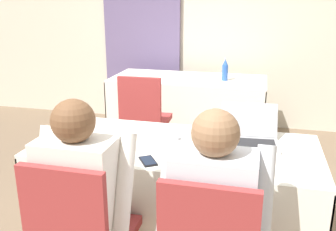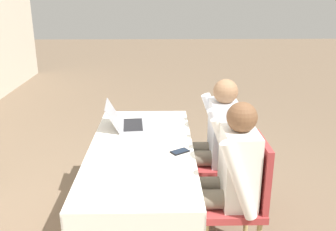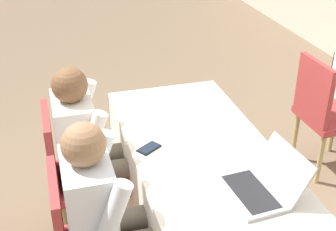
# 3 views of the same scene
# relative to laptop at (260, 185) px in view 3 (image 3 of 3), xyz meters

# --- Properties ---
(conference_table_near) EXTENTS (1.73, 0.78, 0.74)m
(conference_table_near) POSITION_rel_laptop_xyz_m (-0.43, -0.14, -0.22)
(conference_table_near) COLOR white
(conference_table_near) RESTS_ON ground_plane
(laptop) EXTENTS (0.38, 0.37, 0.21)m
(laptop) POSITION_rel_laptop_xyz_m (0.00, 0.00, 0.00)
(laptop) COLOR #99999E
(laptop) RESTS_ON conference_table_near
(cell_phone) EXTENTS (0.14, 0.15, 0.01)m
(cell_phone) POSITION_rel_laptop_xyz_m (-0.52, -0.42, -0.04)
(cell_phone) COLOR black
(cell_phone) RESTS_ON conference_table_near
(paper_beside_laptop) EXTENTS (0.29, 0.35, 0.00)m
(paper_beside_laptop) POSITION_rel_laptop_xyz_m (-0.43, -0.19, -0.04)
(paper_beside_laptop) COLOR white
(paper_beside_laptop) RESTS_ON conference_table_near
(paper_centre_table) EXTENTS (0.26, 0.33, 0.00)m
(paper_centre_table) POSITION_rel_laptop_xyz_m (-0.77, 0.06, -0.04)
(paper_centre_table) COLOR white
(paper_centre_table) RESTS_ON conference_table_near
(chair_near_left) EXTENTS (0.44, 0.44, 0.92)m
(chair_near_left) POSITION_rel_laptop_xyz_m (-0.75, -0.83, -0.27)
(chair_near_left) COLOR tan
(chair_near_left) RESTS_ON ground_plane
(chair_far_spare) EXTENTS (0.45, 0.45, 0.92)m
(chair_far_spare) POSITION_rel_laptop_xyz_m (-1.02, 1.05, -0.27)
(chair_far_spare) COLOR tan
(chair_far_spare) RESTS_ON ground_plane
(person_checkered_shirt) EXTENTS (0.50, 0.52, 1.18)m
(person_checkered_shirt) POSITION_rel_laptop_xyz_m (-0.75, -0.73, -0.11)
(person_checkered_shirt) COLOR #665B4C
(person_checkered_shirt) RESTS_ON ground_plane
(person_white_shirt) EXTENTS (0.50, 0.52, 1.18)m
(person_white_shirt) POSITION_rel_laptop_xyz_m (-0.12, -0.73, -0.11)
(person_white_shirt) COLOR #665B4C
(person_white_shirt) RESTS_ON ground_plane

